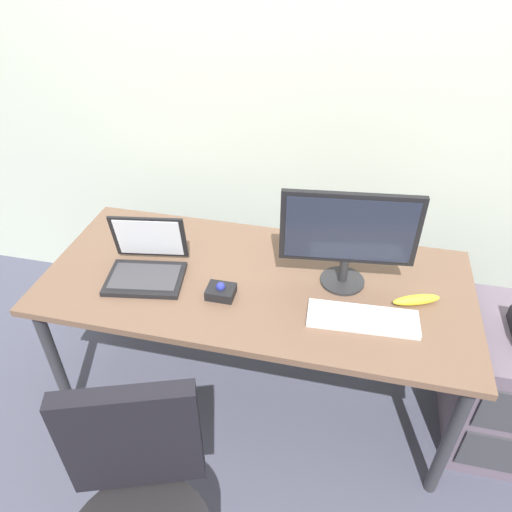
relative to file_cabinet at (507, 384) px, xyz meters
The scene contains 12 objects.
ground_plane 1.14m from the file_cabinet, behind, with size 8.00×8.00×0.00m, color #434557.
back_wall 1.71m from the file_cabinet, 146.57° to the left, with size 6.00×0.10×2.80m, color #B7C2B2.
desk 1.15m from the file_cabinet, behind, with size 1.76×0.79×0.71m.
file_cabinet is the anchor object (origin of this frame).
monitor_main 0.98m from the file_cabinet, behind, with size 0.53×0.18×0.41m.
keyboard 0.79m from the file_cabinet, 165.56° to the right, with size 0.42×0.16×0.03m.
laptop 1.61m from the file_cabinet, behind, with size 0.35×0.31×0.24m.
trackball_mouse 1.29m from the file_cabinet, behind, with size 0.11×0.09×0.07m.
coffee_mug 1.11m from the file_cabinet, 164.18° to the left, with size 0.10×0.09×0.10m.
paper_notepad 1.69m from the file_cabinet, behind, with size 0.15×0.21×0.01m, color white.
cell_phone 0.88m from the file_cabinet, 161.10° to the left, with size 0.07×0.14×0.01m, color black.
banana 0.62m from the file_cabinet, behind, with size 0.19×0.04×0.04m, color yellow.
Camera 1 is at (0.34, -1.48, 1.97)m, focal length 33.54 mm.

